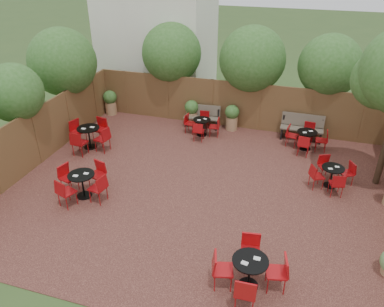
% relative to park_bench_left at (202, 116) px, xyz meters
% --- Properties ---
extents(ground, '(80.00, 80.00, 0.00)m').
position_rel_park_bench_left_xyz_m(ground, '(1.30, -4.63, -0.49)').
color(ground, '#354F23').
rests_on(ground, ground).
extents(courtyard_paving, '(12.00, 10.00, 0.02)m').
position_rel_park_bench_left_xyz_m(courtyard_paving, '(1.30, -4.63, -0.48)').
color(courtyard_paving, '#351815').
rests_on(courtyard_paving, ground).
extents(fence_back, '(12.00, 0.08, 2.00)m').
position_rel_park_bench_left_xyz_m(fence_back, '(1.30, 0.37, 0.51)').
color(fence_back, '#4D321C').
rests_on(fence_back, ground).
extents(fence_left, '(0.08, 10.00, 2.00)m').
position_rel_park_bench_left_xyz_m(fence_left, '(-4.70, -4.63, 0.51)').
color(fence_left, '#4D321C').
rests_on(fence_left, ground).
extents(neighbour_building, '(5.00, 4.00, 8.00)m').
position_rel_park_bench_left_xyz_m(neighbour_building, '(-3.20, 3.37, 3.51)').
color(neighbour_building, silver).
rests_on(neighbour_building, ground).
extents(overhang_foliage, '(15.55, 10.49, 2.68)m').
position_rel_park_bench_left_xyz_m(overhang_foliage, '(-0.38, -0.92, 2.24)').
color(overhang_foliage, '#2B581C').
rests_on(overhang_foliage, ground).
extents(park_bench_left, '(1.53, 0.60, 0.92)m').
position_rel_park_bench_left_xyz_m(park_bench_left, '(0.00, 0.00, 0.00)').
color(park_bench_left, brown).
rests_on(park_bench_left, courtyard_paving).
extents(park_bench_right, '(1.65, 0.55, 1.02)m').
position_rel_park_bench_left_xyz_m(park_bench_right, '(4.11, 0.01, 0.05)').
color(park_bench_right, brown).
rests_on(park_bench_right, courtyard_paving).
extents(bistro_tables, '(10.38, 8.83, 0.96)m').
position_rel_park_bench_left_xyz_m(bistro_tables, '(0.80, -4.02, -0.03)').
color(bistro_tables, black).
rests_on(bistro_tables, courtyard_paving).
extents(planters, '(11.90, 4.37, 1.11)m').
position_rel_park_bench_left_xyz_m(planters, '(0.74, -0.85, 0.11)').
color(planters, '#99714C').
rests_on(planters, courtyard_paving).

